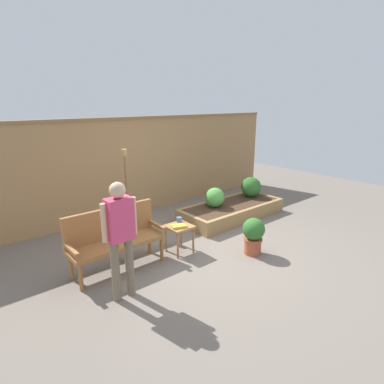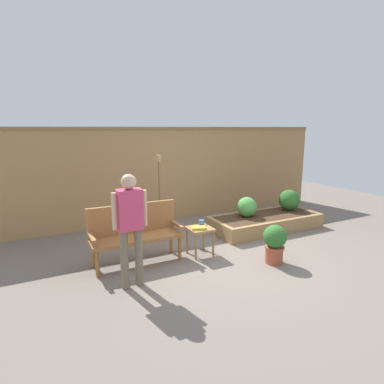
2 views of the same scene
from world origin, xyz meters
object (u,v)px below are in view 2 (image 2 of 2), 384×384
object	(u,v)px
book_on_table	(199,228)
shrub_far_corner	(289,200)
garden_bench	(135,229)
side_table	(200,232)
potted_boxwood	(275,242)
shrub_near_bench	(247,207)
person_by_bench	(130,221)
cup_on_table	(202,222)
tiki_torch	(159,179)

from	to	relation	value
book_on_table	shrub_far_corner	bearing A→B (deg)	36.12
garden_bench	side_table	world-z (taller)	garden_bench
side_table	book_on_table	size ratio (longest dim) A/B	2.02
potted_boxwood	side_table	bearing A→B (deg)	137.31
potted_boxwood	shrub_near_bench	world-z (taller)	shrub_near_bench
shrub_far_corner	person_by_bench	distance (m)	4.24
potted_boxwood	shrub_far_corner	bearing A→B (deg)	41.05
cup_on_table	person_by_bench	world-z (taller)	person_by_bench
garden_bench	shrub_far_corner	xyz separation A→B (m)	(3.75, 0.49, -0.01)
side_table	book_on_table	distance (m)	0.12
potted_boxwood	shrub_near_bench	xyz separation A→B (m)	(0.60, 1.55, 0.16)
shrub_near_bench	shrub_far_corner	xyz separation A→B (m)	(1.18, 0.00, 0.03)
book_on_table	potted_boxwood	bearing A→B (deg)	-18.86
book_on_table	person_by_bench	size ratio (longest dim) A/B	0.15
potted_boxwood	person_by_bench	size ratio (longest dim) A/B	0.40
side_table	tiki_torch	distance (m)	1.67
garden_bench	shrub_far_corner	bearing A→B (deg)	7.41
book_on_table	potted_boxwood	world-z (taller)	potted_boxwood
shrub_near_bench	person_by_bench	size ratio (longest dim) A/B	0.27
shrub_far_corner	potted_boxwood	bearing A→B (deg)	-138.95
side_table	potted_boxwood	xyz separation A→B (m)	(0.91, -0.84, -0.04)
side_table	shrub_far_corner	world-z (taller)	shrub_far_corner
potted_boxwood	shrub_far_corner	xyz separation A→B (m)	(1.78, 1.55, 0.18)
garden_bench	cup_on_table	world-z (taller)	garden_bench
side_table	tiki_torch	world-z (taller)	tiki_torch
shrub_near_bench	shrub_far_corner	world-z (taller)	shrub_far_corner
side_table	shrub_near_bench	bearing A→B (deg)	25.31
shrub_far_corner	tiki_torch	xyz separation A→B (m)	(-2.82, 0.80, 0.57)
cup_on_table	book_on_table	distance (m)	0.24
shrub_far_corner	cup_on_table	bearing A→B (deg)	-167.34
tiki_torch	garden_bench	bearing A→B (deg)	-125.64
side_table	potted_boxwood	distance (m)	1.23
garden_bench	book_on_table	distance (m)	1.05
shrub_near_bench	side_table	bearing A→B (deg)	-154.69
shrub_near_bench	book_on_table	bearing A→B (deg)	-153.80
shrub_far_corner	tiki_torch	world-z (taller)	tiki_torch
shrub_near_bench	tiki_torch	world-z (taller)	tiki_torch
shrub_far_corner	tiki_torch	distance (m)	2.99
garden_bench	potted_boxwood	distance (m)	2.25
person_by_bench	tiki_torch	bearing A→B (deg)	59.68
potted_boxwood	person_by_bench	bearing A→B (deg)	172.87
potted_boxwood	shrub_near_bench	size ratio (longest dim) A/B	1.51
tiki_torch	shrub_far_corner	bearing A→B (deg)	-15.81
garden_bench	potted_boxwood	world-z (taller)	garden_bench
shrub_far_corner	person_by_bench	xyz separation A→B (m)	(-4.03, -1.26, 0.40)
potted_boxwood	tiki_torch	size ratio (longest dim) A/B	0.39
shrub_far_corner	shrub_near_bench	bearing A→B (deg)	180.00
side_table	cup_on_table	xyz separation A→B (m)	(0.10, 0.13, 0.13)
shrub_near_bench	potted_boxwood	bearing A→B (deg)	-111.06
side_table	tiki_torch	xyz separation A→B (m)	(-0.14, 1.51, 0.71)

